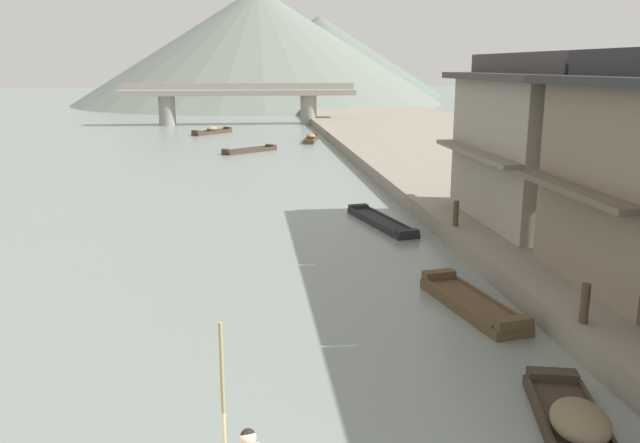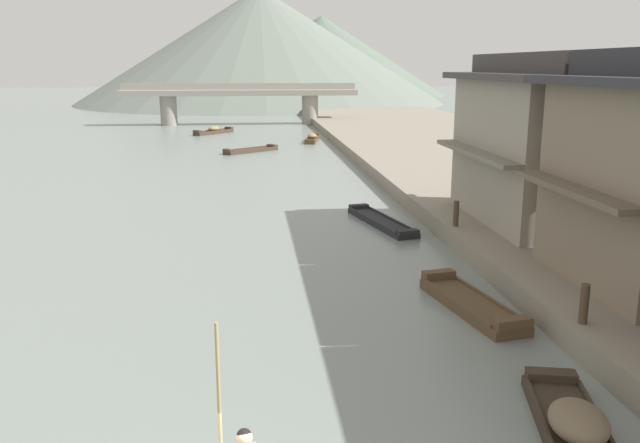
{
  "view_description": "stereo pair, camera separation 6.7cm",
  "coord_description": "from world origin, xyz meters",
  "px_view_note": "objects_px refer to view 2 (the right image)",
  "views": [
    {
      "loc": [
        0.76,
        -6.66,
        6.39
      ],
      "look_at": [
        3.17,
        14.74,
        1.25
      ],
      "focal_mm": 36.79,
      "sensor_mm": 36.0,
      "label": 1
    },
    {
      "loc": [
        0.83,
        -6.66,
        6.39
      ],
      "look_at": [
        3.17,
        14.74,
        1.25
      ],
      "focal_mm": 36.79,
      "sensor_mm": 36.0,
      "label": 2
    }
  ],
  "objects_px": {
    "boat_moored_third": "(577,433)",
    "boat_moored_far": "(214,131)",
    "boat_midriver_upstream": "(251,150)",
    "stone_bridge": "(240,98)",
    "mooring_post_dock_mid": "(456,214)",
    "boat_moored_nearest": "(312,139)",
    "boat_moored_second": "(471,304)",
    "boat_midriver_drifting": "(381,222)",
    "mooring_post_dock_near": "(584,304)",
    "house_waterfront_tall": "(537,141)"
  },
  "relations": [
    {
      "from": "house_waterfront_tall",
      "to": "stone_bridge",
      "type": "bearing_deg",
      "value": 102.66
    },
    {
      "from": "mooring_post_dock_mid",
      "to": "stone_bridge",
      "type": "xyz_separation_m",
      "value": [
        -8.27,
        51.21,
        1.77
      ]
    },
    {
      "from": "stone_bridge",
      "to": "mooring_post_dock_mid",
      "type": "bearing_deg",
      "value": -80.83
    },
    {
      "from": "mooring_post_dock_near",
      "to": "mooring_post_dock_mid",
      "type": "distance_m",
      "value": 9.33
    },
    {
      "from": "boat_moored_nearest",
      "to": "boat_moored_far",
      "type": "xyz_separation_m",
      "value": [
        -8.81,
        7.2,
        0.04
      ]
    },
    {
      "from": "boat_moored_far",
      "to": "house_waterfront_tall",
      "type": "height_order",
      "value": "house_waterfront_tall"
    },
    {
      "from": "house_waterfront_tall",
      "to": "mooring_post_dock_near",
      "type": "relative_size",
      "value": 8.85
    },
    {
      "from": "boat_moored_third",
      "to": "mooring_post_dock_near",
      "type": "xyz_separation_m",
      "value": [
        1.97,
        3.68,
        0.89
      ]
    },
    {
      "from": "boat_midriver_upstream",
      "to": "stone_bridge",
      "type": "distance_m",
      "value": 24.16
    },
    {
      "from": "house_waterfront_tall",
      "to": "boat_moored_third",
      "type": "bearing_deg",
      "value": -110.51
    },
    {
      "from": "house_waterfront_tall",
      "to": "stone_bridge",
      "type": "xyz_separation_m",
      "value": [
        -11.38,
        50.67,
        -0.77
      ]
    },
    {
      "from": "boat_moored_third",
      "to": "mooring_post_dock_near",
      "type": "height_order",
      "value": "mooring_post_dock_near"
    },
    {
      "from": "mooring_post_dock_mid",
      "to": "stone_bridge",
      "type": "bearing_deg",
      "value": 99.17
    },
    {
      "from": "mooring_post_dock_mid",
      "to": "boat_midriver_drifting",
      "type": "bearing_deg",
      "value": 122.41
    },
    {
      "from": "boat_moored_far",
      "to": "mooring_post_dock_mid",
      "type": "xyz_separation_m",
      "value": [
        10.74,
        -41.32,
        0.9
      ]
    },
    {
      "from": "mooring_post_dock_mid",
      "to": "boat_midriver_upstream",
      "type": "bearing_deg",
      "value": 104.94
    },
    {
      "from": "boat_moored_second",
      "to": "boat_midriver_drifting",
      "type": "bearing_deg",
      "value": 92.7
    },
    {
      "from": "boat_moored_far",
      "to": "mooring_post_dock_mid",
      "type": "bearing_deg",
      "value": -75.43
    },
    {
      "from": "boat_midriver_upstream",
      "to": "mooring_post_dock_mid",
      "type": "height_order",
      "value": "mooring_post_dock_mid"
    },
    {
      "from": "boat_moored_third",
      "to": "boat_moored_far",
      "type": "xyz_separation_m",
      "value": [
        -8.77,
        54.33,
        -0.01
      ]
    },
    {
      "from": "boat_moored_nearest",
      "to": "boat_midriver_upstream",
      "type": "height_order",
      "value": "boat_moored_nearest"
    },
    {
      "from": "boat_moored_far",
      "to": "stone_bridge",
      "type": "distance_m",
      "value": 10.54
    },
    {
      "from": "boat_moored_third",
      "to": "house_waterfront_tall",
      "type": "bearing_deg",
      "value": 69.49
    },
    {
      "from": "boat_midriver_drifting",
      "to": "stone_bridge",
      "type": "bearing_deg",
      "value": 97.36
    },
    {
      "from": "boat_moored_second",
      "to": "house_waterfront_tall",
      "type": "bearing_deg",
      "value": 56.33
    },
    {
      "from": "boat_moored_far",
      "to": "mooring_post_dock_near",
      "type": "distance_m",
      "value": 51.79
    },
    {
      "from": "boat_moored_third",
      "to": "boat_moored_far",
      "type": "relative_size",
      "value": 1.12
    },
    {
      "from": "boat_moored_third",
      "to": "stone_bridge",
      "type": "xyz_separation_m",
      "value": [
        -6.3,
        64.23,
        2.65
      ]
    },
    {
      "from": "boat_moored_far",
      "to": "mooring_post_dock_near",
      "type": "relative_size",
      "value": 4.4
    },
    {
      "from": "boat_midriver_drifting",
      "to": "boat_moored_third",
      "type": "bearing_deg",
      "value": -89.6
    },
    {
      "from": "boat_moored_second",
      "to": "house_waterfront_tall",
      "type": "height_order",
      "value": "house_waterfront_tall"
    },
    {
      "from": "boat_moored_far",
      "to": "mooring_post_dock_mid",
      "type": "distance_m",
      "value": 42.7
    },
    {
      "from": "boat_midriver_upstream",
      "to": "boat_moored_far",
      "type": "bearing_deg",
      "value": 103.84
    },
    {
      "from": "boat_midriver_upstream",
      "to": "stone_bridge",
      "type": "bearing_deg",
      "value": 92.39
    },
    {
      "from": "boat_midriver_drifting",
      "to": "house_waterfront_tall",
      "type": "bearing_deg",
      "value": -27.76
    },
    {
      "from": "boat_moored_second",
      "to": "boat_midriver_upstream",
      "type": "relative_size",
      "value": 1.03
    },
    {
      "from": "boat_moored_far",
      "to": "mooring_post_dock_near",
      "type": "xyz_separation_m",
      "value": [
        10.74,
        -50.65,
        0.9
      ]
    },
    {
      "from": "stone_bridge",
      "to": "boat_midriver_drifting",
      "type": "bearing_deg",
      "value": -82.64
    },
    {
      "from": "boat_moored_third",
      "to": "boat_midriver_drifting",
      "type": "xyz_separation_m",
      "value": [
        -0.11,
        16.29,
        -0.15
      ]
    },
    {
      "from": "boat_midriver_drifting",
      "to": "stone_bridge",
      "type": "relative_size",
      "value": 0.21
    },
    {
      "from": "boat_moored_far",
      "to": "mooring_post_dock_mid",
      "type": "relative_size",
      "value": 4.43
    },
    {
      "from": "boat_moored_far",
      "to": "mooring_post_dock_near",
      "type": "bearing_deg",
      "value": -78.03
    },
    {
      "from": "boat_moored_second",
      "to": "mooring_post_dock_near",
      "type": "relative_size",
      "value": 4.65
    },
    {
      "from": "stone_bridge",
      "to": "boat_midriver_upstream",
      "type": "bearing_deg",
      "value": -87.61
    },
    {
      "from": "boat_moored_nearest",
      "to": "stone_bridge",
      "type": "height_order",
      "value": "stone_bridge"
    },
    {
      "from": "boat_midriver_drifting",
      "to": "house_waterfront_tall",
      "type": "relative_size",
      "value": 0.64
    },
    {
      "from": "boat_moored_far",
      "to": "boat_moored_nearest",
      "type": "bearing_deg",
      "value": -39.26
    },
    {
      "from": "boat_moored_nearest",
      "to": "boat_moored_second",
      "type": "distance_m",
      "value": 40.66
    },
    {
      "from": "boat_midriver_upstream",
      "to": "stone_bridge",
      "type": "xyz_separation_m",
      "value": [
        -1.0,
        23.97,
        2.78
      ]
    },
    {
      "from": "boat_moored_far",
      "to": "boat_midriver_upstream",
      "type": "xyz_separation_m",
      "value": [
        3.47,
        -14.08,
        -0.12
      ]
    }
  ]
}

